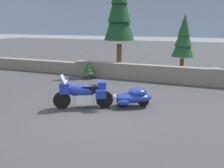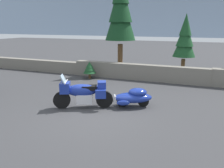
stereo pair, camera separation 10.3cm
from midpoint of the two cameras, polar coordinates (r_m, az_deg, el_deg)
ground_plane at (r=8.60m, az=-3.69°, el=-7.15°), size 80.00×80.00×0.00m
stone_guard_wall at (r=13.59m, az=9.58°, el=2.69°), size 24.00×0.59×0.94m
distant_ridgeline at (r=103.19m, az=20.56°, el=16.22°), size 240.00×80.00×16.00m
touring_motorcycle at (r=8.98m, az=-6.87°, el=-2.09°), size 2.16×1.31×1.33m
car_shaped_trailer at (r=9.12m, az=5.57°, el=-3.17°), size 2.15×1.26×0.76m
pine_tree_tall at (r=15.24m, az=2.33°, el=18.32°), size 1.94×1.94×6.70m
pine_tree_far_right at (r=14.91m, az=17.74°, el=10.82°), size 1.35×1.35×3.83m
pine_sapling_near at (r=13.95m, az=-5.35°, el=3.96°), size 0.77×0.77×1.03m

